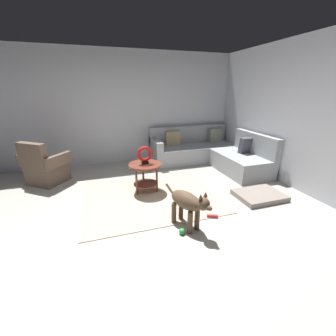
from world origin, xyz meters
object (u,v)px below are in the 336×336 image
Objects in this scene: dog_toy_ball at (182,231)px; armchair at (45,168)px; sectional_couch at (209,153)px; dog_bed_mat at (259,195)px; dog at (188,203)px; torus_sculpture at (145,155)px; side_table at (145,170)px; dog_toy_rope at (212,216)px.

armchair is at bearing 129.92° from dog_toy_ball.
sectional_couch reaches higher than dog_toy_ball.
dog reaches higher than dog_bed_mat.
armchair is 2.13m from torus_sculpture.
sectional_couch is 6.90× the size of torus_sculpture.
side_table is (1.85, -0.99, 0.09)m from armchair.
torus_sculpture is 2.03× the size of dog_toy_rope.
armchair is at bearing 139.90° from dog_toy_rope.
armchair is at bearing 153.13° from dog_bed_mat.
dog_toy_rope is at bearing -57.88° from torus_sculpture.
dog is at bearing -76.98° from torus_sculpture.
sectional_couch is 2.81× the size of dog_bed_mat.
dog_bed_mat is at bearing 17.97° from dog_toy_ball.
sectional_couch is at bearing 89.64° from dog_bed_mat.
side_table is 3.74× the size of dog_toy_rope.
side_table is 1.46m from dog_toy_rope.
dog_toy_ball is (0.17, -1.43, -0.38)m from side_table.
side_table is at bearing 122.12° from dog_toy_rope.
dog_toy_rope is (0.75, -1.20, -0.39)m from side_table.
side_table is at bearing -150.53° from sectional_couch.
armchair is (-3.71, -0.06, 0.03)m from sectional_couch.
armchair is 1.67× the size of side_table.
sectional_couch is 14.01× the size of dog_toy_rope.
sectional_couch is at bearing 29.47° from side_table.
dog is (0.30, -1.30, -0.04)m from side_table.
dog is (-1.55, -0.42, 0.33)m from dog_bed_mat.
torus_sculpture is 0.41× the size of dog_bed_mat.
dog reaches higher than dog_toy_ball.
dog_bed_mat is at bearing -25.47° from torus_sculpture.
sectional_couch is 2.14m from side_table.
dog_bed_mat is (1.85, -0.88, -0.37)m from side_table.
torus_sculpture reaches higher than dog.
sectional_couch is 3.01m from dog_toy_ball.
torus_sculpture is 1.38m from dog.
side_table is 0.75× the size of dog.
armchair is 3.14m from dog.
side_table is 1.84× the size of torus_sculpture.
sectional_couch and armchair have the same top height.
dog_toy_ball reaches higher than dog_toy_rope.
sectional_couch is 3.75× the size of side_table.
torus_sculpture reaches higher than dog_toy_ball.
dog_toy_ball is at bearing -124.26° from sectional_couch.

